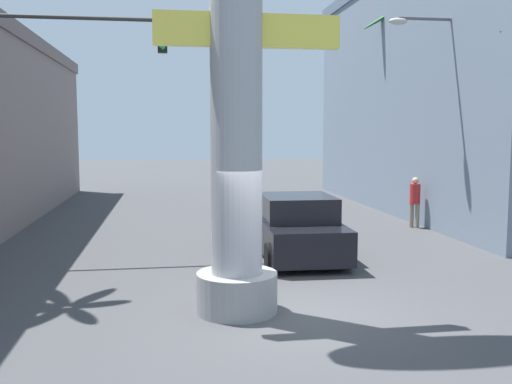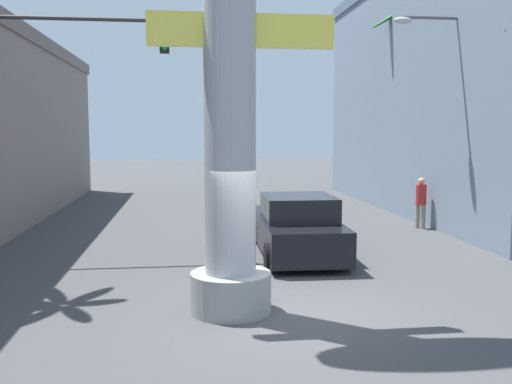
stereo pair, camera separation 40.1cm
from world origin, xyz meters
name	(u,v)px [view 2 (the right image)]	position (x,y,z in m)	size (l,w,h in m)	color
ground_plane	(235,223)	(0.00, 10.00, 0.00)	(89.41, 89.41, 0.00)	#424244
building_right	(490,90)	(10.35, 12.16, 4.78)	(8.35, 17.61, 9.54)	slate
neon_sign_pole	(230,59)	(-0.87, 0.35, 4.37)	(3.53, 1.42, 9.91)	#9E9EA3
street_lamp	(464,101)	(6.57, 6.82, 4.05)	(2.77, 0.28, 6.58)	#59595E
traffic_light_mast	(39,85)	(-5.24, 5.48, 4.29)	(5.84, 0.32, 6.02)	#333333
car_lead	(296,228)	(1.15, 4.77, 0.70)	(2.08, 4.85, 1.56)	black
palm_tree_mid_right	(412,72)	(7.12, 12.22, 5.44)	(3.32, 3.06, 8.02)	brown
pedestrian_mid_right	(421,199)	(5.92, 8.19, 0.96)	(0.48, 0.48, 1.66)	gray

